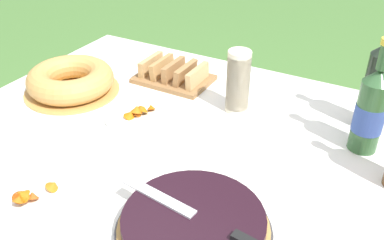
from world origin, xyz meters
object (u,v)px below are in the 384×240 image
object	(u,v)px
berry_tart	(194,227)
snack_plate_right	(136,115)
juice_bottle_red	(378,86)
cider_bottle_green	(371,111)
cup_stack	(238,82)
bundt_cake	(71,80)
serving_knife	(205,220)
snack_plate_left	(31,200)
bread_board	(174,74)

from	to	relation	value
berry_tart	snack_plate_right	xyz separation A→B (m)	(-0.38, 0.33, -0.02)
berry_tart	juice_bottle_red	bearing A→B (deg)	68.78
berry_tart	cider_bottle_green	distance (m)	0.57
cup_stack	snack_plate_right	size ratio (longest dim) A/B	1.05
bundt_cake	serving_knife	bearing A→B (deg)	-27.85
juice_bottle_red	snack_plate_left	size ratio (longest dim) A/B	1.46
juice_bottle_red	snack_plate_right	world-z (taller)	juice_bottle_red
serving_knife	bundt_cake	world-z (taller)	bundt_cake
bundt_cake	cider_bottle_green	bearing A→B (deg)	8.42
berry_tart	serving_knife	world-z (taller)	serving_knife
bundt_cake	bread_board	xyz separation A→B (m)	(0.26, 0.24, -0.02)
bundt_cake	juice_bottle_red	world-z (taller)	juice_bottle_red
cider_bottle_green	snack_plate_right	world-z (taller)	cider_bottle_green
cider_bottle_green	bread_board	size ratio (longest dim) A/B	1.23
snack_plate_right	bread_board	xyz separation A→B (m)	(-0.03, 0.27, 0.01)
serving_knife	snack_plate_left	world-z (taller)	serving_knife
snack_plate_right	bundt_cake	bearing A→B (deg)	173.11
cider_bottle_green	snack_plate_left	bearing A→B (deg)	-136.16
snack_plate_right	bread_board	size ratio (longest dim) A/B	0.74
cup_stack	serving_knife	bearing A→B (deg)	-72.83
bundt_cake	snack_plate_left	distance (m)	0.56
cider_bottle_green	snack_plate_left	distance (m)	0.88
juice_bottle_red	berry_tart	bearing A→B (deg)	-111.22
snack_plate_right	serving_knife	bearing A→B (deg)	-39.21
snack_plate_right	bread_board	distance (m)	0.27
cider_bottle_green	juice_bottle_red	size ratio (longest dim) A/B	0.93
cup_stack	juice_bottle_red	world-z (taller)	juice_bottle_red
cup_stack	berry_tart	bearing A→B (deg)	-75.62
cup_stack	bread_board	distance (m)	0.30
cider_bottle_green	snack_plate_right	size ratio (longest dim) A/B	1.67
cider_bottle_green	juice_bottle_red	world-z (taller)	juice_bottle_red
snack_plate_left	snack_plate_right	bearing A→B (deg)	91.07
snack_plate_left	bread_board	size ratio (longest dim) A/B	0.91
bundt_cake	snack_plate_left	size ratio (longest dim) A/B	1.35
cup_stack	cider_bottle_green	xyz separation A→B (m)	(0.39, -0.02, 0.02)
berry_tart	cider_bottle_green	world-z (taller)	cider_bottle_green
berry_tart	snack_plate_left	bearing A→B (deg)	-165.57
cup_stack	bread_board	size ratio (longest dim) A/B	0.78
serving_knife	bundt_cake	size ratio (longest dim) A/B	1.17
berry_tart	juice_bottle_red	distance (m)	0.69
serving_knife	berry_tart	bearing A→B (deg)	0.00
serving_knife	bread_board	world-z (taller)	bread_board
snack_plate_left	bundt_cake	bearing A→B (deg)	122.77
bundt_cake	cup_stack	bearing A→B (deg)	16.36
cup_stack	cider_bottle_green	distance (m)	0.39
juice_bottle_red	snack_plate_right	size ratio (longest dim) A/B	1.80
snack_plate_right	bread_board	bearing A→B (deg)	96.23
cup_stack	bread_board	xyz separation A→B (m)	(-0.28, 0.08, -0.07)
bundt_cake	snack_plate_left	world-z (taller)	bundt_cake
juice_bottle_red	bundt_cake	bearing A→B (deg)	-163.91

